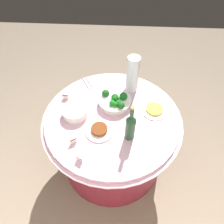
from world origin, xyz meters
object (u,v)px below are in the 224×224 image
(plate_stack, at_px, (75,112))
(label_placard_front, at_px, (73,141))
(food_plate_fried_egg, at_px, (154,110))
(label_placard_mid, at_px, (79,159))
(broccoli_bowl, at_px, (115,101))
(decorative_fruit_vase, at_px, (132,76))
(wine_bottle, at_px, (130,126))
(serving_tongs, at_px, (87,83))
(label_placard_rear, at_px, (65,96))
(food_plate_stir_fry, at_px, (99,130))

(plate_stack, height_order, label_placard_front, plate_stack)
(food_plate_fried_egg, height_order, label_placard_mid, label_placard_mid)
(broccoli_bowl, distance_m, label_placard_mid, 0.59)
(decorative_fruit_vase, bearing_deg, label_placard_front, 54.90)
(food_plate_fried_egg, xyz_separation_m, label_placard_mid, (0.55, 0.49, 0.02))
(label_placard_front, bearing_deg, decorative_fruit_vase, -125.10)
(decorative_fruit_vase, xyz_separation_m, food_plate_fried_egg, (-0.19, 0.25, -0.14))
(broccoli_bowl, xyz_separation_m, wine_bottle, (-0.12, 0.32, 0.08))
(wine_bottle, distance_m, serving_tongs, 0.71)
(plate_stack, bearing_deg, wine_bottle, 156.70)
(wine_bottle, xyz_separation_m, label_placard_rear, (0.56, -0.36, -0.10))
(food_plate_fried_egg, bearing_deg, decorative_fruit_vase, -52.71)
(food_plate_fried_egg, height_order, label_placard_rear, label_placard_rear)
(decorative_fruit_vase, height_order, serving_tongs, decorative_fruit_vase)
(food_plate_stir_fry, xyz_separation_m, food_plate_fried_egg, (-0.44, -0.23, -0.00))
(plate_stack, bearing_deg, food_plate_stir_fry, 144.39)
(broccoli_bowl, relative_size, label_placard_rear, 5.09)
(decorative_fruit_vase, relative_size, food_plate_fried_egg, 1.55)
(serving_tongs, relative_size, food_plate_fried_egg, 0.73)
(decorative_fruit_vase, distance_m, label_placard_rear, 0.61)
(broccoli_bowl, bearing_deg, label_placard_mid, 68.22)
(broccoli_bowl, relative_size, food_plate_stir_fry, 1.27)
(wine_bottle, xyz_separation_m, serving_tongs, (0.40, -0.58, -0.12))
(food_plate_fried_egg, distance_m, label_placard_front, 0.71)
(broccoli_bowl, relative_size, plate_stack, 1.33)
(wine_bottle, bearing_deg, food_plate_fried_egg, -127.12)
(decorative_fruit_vase, height_order, label_placard_mid, decorative_fruit_vase)
(serving_tongs, relative_size, food_plate_stir_fry, 0.73)
(wine_bottle, height_order, label_placard_mid, wine_bottle)
(plate_stack, height_order, serving_tongs, plate_stack)
(food_plate_fried_egg, relative_size, label_placard_front, 4.00)
(serving_tongs, bearing_deg, label_placard_front, 89.19)
(plate_stack, distance_m, decorative_fruit_vase, 0.58)
(decorative_fruit_vase, height_order, label_placard_front, decorative_fruit_vase)
(food_plate_stir_fry, bearing_deg, food_plate_fried_egg, -151.73)
(decorative_fruit_vase, xyz_separation_m, label_placard_front, (0.42, 0.60, -0.12))
(broccoli_bowl, height_order, wine_bottle, wine_bottle)
(plate_stack, distance_m, food_plate_stir_fry, 0.26)
(plate_stack, distance_m, food_plate_fried_egg, 0.66)
(label_placard_rear, bearing_deg, food_plate_stir_fry, 135.41)
(broccoli_bowl, bearing_deg, food_plate_fried_egg, 171.38)
(serving_tongs, xyz_separation_m, label_placard_mid, (-0.06, 0.80, 0.03))
(plate_stack, relative_size, label_placard_rear, 3.82)
(decorative_fruit_vase, height_order, food_plate_stir_fry, decorative_fruit_vase)
(label_placard_mid, xyz_separation_m, label_placard_rear, (0.22, -0.58, 0.00))
(broccoli_bowl, xyz_separation_m, plate_stack, (0.32, 0.13, -0.01))
(wine_bottle, bearing_deg, decorative_fruit_vase, -91.67)
(label_placard_front, bearing_deg, serving_tongs, -90.81)
(label_placard_mid, bearing_deg, food_plate_stir_fry, -113.39)
(label_placard_rear, bearing_deg, label_placard_mid, 110.53)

